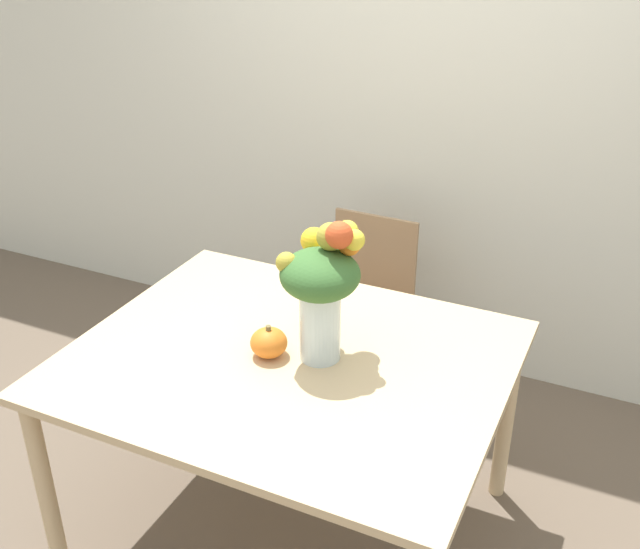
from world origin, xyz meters
TOP-DOWN VIEW (x-y plane):
  - ground_plane at (0.00, 0.00)m, footprint 12.00×12.00m
  - wall_back at (0.00, 1.41)m, footprint 8.00×0.06m
  - dining_table at (0.00, 0.00)m, footprint 1.43×1.17m
  - flower_vase at (0.10, 0.06)m, footprint 0.26×0.32m
  - pumpkin at (-0.06, -0.02)m, footprint 0.12×0.12m
  - dining_chair_near_window at (-0.11, 0.93)m, footprint 0.43×0.43m

SIDE VIEW (x-z plane):
  - ground_plane at x=0.00m, z-range 0.00..0.00m
  - dining_chair_near_window at x=-0.11m, z-range 0.02..0.89m
  - dining_table at x=0.00m, z-range 0.30..1.08m
  - pumpkin at x=-0.06m, z-range 0.77..0.88m
  - flower_vase at x=0.10m, z-range 0.80..1.29m
  - wall_back at x=0.00m, z-range 0.00..2.70m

